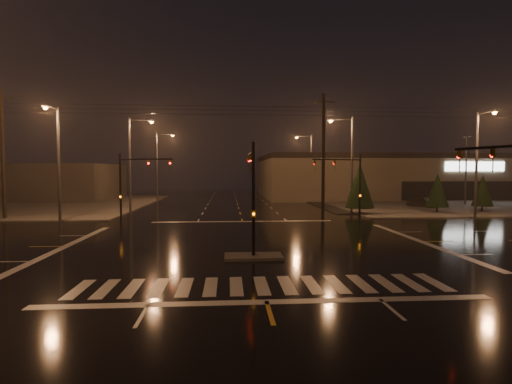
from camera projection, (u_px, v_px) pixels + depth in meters
ground at (249, 244)px, 24.65m from camera, size 140.00×140.00×0.00m
sidewalk_ne at (448, 202)px, 56.66m from camera, size 36.00×36.00×0.12m
sidewalk_nw at (9, 205)px, 52.40m from camera, size 36.00×36.00×0.12m
median_island at (253, 257)px, 20.66m from camera, size 3.00×1.60×0.15m
crosswalk at (262, 285)px, 15.69m from camera, size 15.00×2.60×0.01m
stop_bar_near at (267, 302)px, 13.70m from camera, size 16.00×0.50×0.01m
stop_bar_far at (243, 221)px, 35.61m from camera, size 16.00×0.50×0.01m
parking_lot at (491, 203)px, 55.03m from camera, size 50.00×24.00×0.08m
retail_building at (427, 175)px, 72.75m from camera, size 60.20×28.30×7.20m
commercial_block at (17, 182)px, 63.86m from camera, size 30.00×18.00×5.60m
signal_mast_median at (252, 185)px, 21.40m from camera, size 0.25×4.59×6.00m
signal_mast_ne at (350, 179)px, 35.22m from camera, size 4.84×1.86×6.00m
signal_mast_nw at (131, 179)px, 33.88m from camera, size 4.84×1.86×6.00m
streetlight_1 at (133, 159)px, 41.48m from camera, size 2.77×0.32×10.00m
streetlight_2 at (159, 162)px, 57.42m from camera, size 2.77×0.32×10.00m
streetlight_3 at (349, 158)px, 41.08m from camera, size 2.77×0.32×10.00m
streetlight_4 at (309, 163)px, 61.00m from camera, size 2.77×0.32×10.00m
streetlight_5 at (57, 156)px, 34.35m from camera, size 0.32×2.77×10.00m
streetlight_6 at (479, 157)px, 37.05m from camera, size 0.32×2.77×10.00m
utility_pole_0 at (3, 153)px, 36.71m from camera, size 2.20×0.32×12.00m
utility_pole_1 at (323, 154)px, 38.85m from camera, size 2.20×0.32×12.00m
conifer_0 at (360, 185)px, 41.18m from camera, size 2.99×2.99×5.37m
conifer_1 at (437, 190)px, 42.56m from camera, size 2.31×2.31×4.32m
conifer_2 at (483, 190)px, 43.45m from camera, size 2.19×2.19×4.13m
car_parked at (424, 202)px, 49.03m from camera, size 3.63×4.30×1.39m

